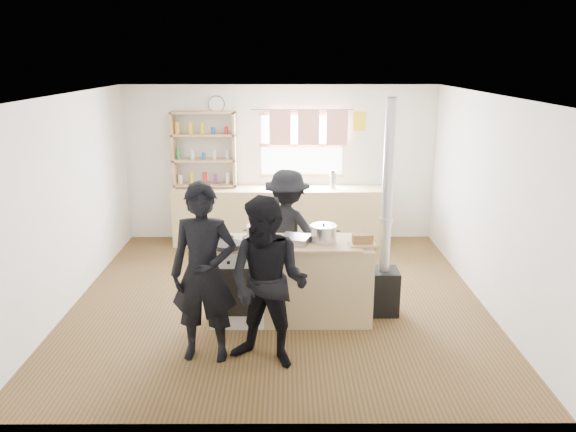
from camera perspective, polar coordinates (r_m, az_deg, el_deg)
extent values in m
cube|color=brown|center=(7.10, -0.97, -8.39)|extent=(5.00, 5.00, 0.01)
cube|color=#CFB57C|center=(9.04, -0.80, 0.04)|extent=(3.40, 0.55, 0.90)
cube|color=tan|center=(9.13, -8.37, 3.17)|extent=(1.00, 0.28, 0.03)
cube|color=tan|center=(9.05, -8.47, 5.64)|extent=(1.00, 0.28, 0.03)
cube|color=tan|center=(8.99, -8.57, 8.15)|extent=(1.00, 0.28, 0.03)
cube|color=tan|center=(8.95, -8.67, 10.37)|extent=(1.00, 0.28, 0.03)
cube|color=tan|center=(9.10, -11.52, 6.61)|extent=(0.04, 0.28, 1.20)
cube|color=tan|center=(8.97, -5.46, 6.72)|extent=(0.04, 0.28, 1.20)
cylinder|color=silver|center=(8.93, 4.59, 3.66)|extent=(0.10, 0.10, 0.27)
cube|color=white|center=(6.44, -5.08, -6.67)|extent=(0.60, 0.60, 0.90)
cube|color=tan|center=(6.43, 3.00, -6.68)|extent=(1.20, 0.60, 0.90)
cube|color=tan|center=(6.25, -1.07, -2.76)|extent=(1.84, 0.64, 0.03)
cylinder|color=black|center=(6.09, -6.17, -2.98)|extent=(0.42, 0.42, 0.05)
cylinder|color=#33571E|center=(6.08, -6.17, -2.85)|extent=(0.29, 0.29, 0.02)
cube|color=silver|center=(6.21, 0.73, -2.39)|extent=(0.38, 0.36, 0.07)
cube|color=brown|center=(6.20, 0.73, -2.20)|extent=(0.33, 0.31, 0.02)
cylinder|color=silver|center=(6.31, -3.16, -1.72)|extent=(0.23, 0.23, 0.16)
cylinder|color=silver|center=(6.28, -3.17, -0.98)|extent=(0.24, 0.24, 0.01)
sphere|color=black|center=(6.28, -3.17, -0.86)|extent=(0.03, 0.03, 0.03)
cylinder|color=#BCBCBF|center=(6.22, 3.63, -1.85)|extent=(0.29, 0.29, 0.18)
cylinder|color=#BCBCBF|center=(6.19, 3.64, -0.99)|extent=(0.29, 0.29, 0.01)
sphere|color=black|center=(6.19, 3.64, -0.87)|extent=(0.03, 0.03, 0.03)
cube|color=tan|center=(6.20, 7.56, -2.83)|extent=(0.29, 0.22, 0.02)
cube|color=olive|center=(6.18, 7.58, -2.31)|extent=(0.23, 0.12, 0.10)
cube|color=black|center=(6.72, 9.59, -7.55)|extent=(0.35, 0.35, 0.53)
cylinder|color=#ADADB2|center=(6.34, 10.10, 2.89)|extent=(0.12, 0.12, 1.97)
imported|color=black|center=(5.51, -8.53, -5.78)|extent=(0.68, 0.47, 1.79)
imported|color=black|center=(5.36, -2.04, -6.85)|extent=(0.99, 0.89, 1.68)
imported|color=black|center=(7.08, -0.07, -1.58)|extent=(1.16, 0.91, 1.58)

